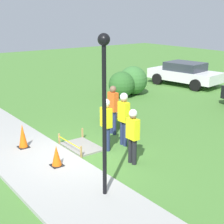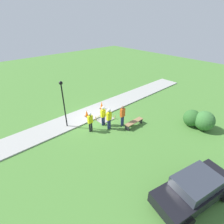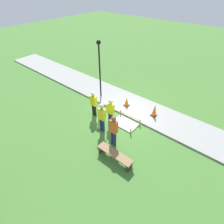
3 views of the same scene
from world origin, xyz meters
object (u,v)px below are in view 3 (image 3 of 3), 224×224
(traffic_cone_far_patch, at_px, (127,102))
(bystander_in_orange_shirt, at_px, (114,129))
(worker_assistant, at_px, (111,110))
(traffic_cone_near_patch, at_px, (154,110))
(lamppost_near, at_px, (99,62))
(park_bench, at_px, (115,155))
(worker_supervisor, at_px, (102,115))
(worker_trainee, at_px, (94,102))

(traffic_cone_far_patch, distance_m, bystander_in_orange_shirt, 3.51)
(worker_assistant, height_order, bystander_in_orange_shirt, bystander_in_orange_shirt)
(traffic_cone_near_patch, xyz_separation_m, lamppost_near, (4.07, 0.41, 2.15))
(park_bench, xyz_separation_m, worker_supervisor, (1.80, -1.12, 0.79))
(park_bench, distance_m, worker_trainee, 3.68)
(worker_supervisor, relative_size, lamppost_near, 0.48)
(traffic_cone_near_patch, distance_m, worker_supervisor, 3.43)
(park_bench, relative_size, lamppost_near, 0.47)
(park_bench, bearing_deg, lamppost_near, -40.85)
(worker_supervisor, bearing_deg, lamppost_near, -46.27)
(traffic_cone_far_patch, distance_m, worker_assistant, 2.12)
(park_bench, xyz_separation_m, bystander_in_orange_shirt, (0.67, -0.72, 0.73))
(park_bench, distance_m, worker_assistant, 2.68)
(bystander_in_orange_shirt, bearing_deg, worker_assistant, -44.96)
(traffic_cone_far_patch, bearing_deg, park_bench, 118.52)
(worker_assistant, relative_size, bystander_in_orange_shirt, 0.95)
(lamppost_near, bearing_deg, traffic_cone_near_patch, -174.26)
(worker_supervisor, relative_size, bystander_in_orange_shirt, 1.00)
(park_bench, bearing_deg, worker_trainee, -30.45)
(traffic_cone_near_patch, xyz_separation_m, worker_assistant, (1.64, 2.22, 0.55))
(traffic_cone_near_patch, bearing_deg, worker_trainee, 37.07)
(worker_trainee, xyz_separation_m, lamppost_near, (1.11, -1.83, 1.64))
(park_bench, bearing_deg, worker_supervisor, -31.83)
(worker_assistant, bearing_deg, traffic_cone_far_patch, -81.68)
(traffic_cone_near_patch, xyz_separation_m, worker_supervisor, (1.64, 2.95, 0.62))
(traffic_cone_near_patch, height_order, traffic_cone_far_patch, traffic_cone_near_patch)
(traffic_cone_far_patch, height_order, park_bench, traffic_cone_far_patch)
(park_bench, distance_m, bystander_in_orange_shirt, 1.23)
(park_bench, height_order, worker_assistant, worker_assistant)
(bystander_in_orange_shirt, bearing_deg, lamppost_near, -39.50)
(traffic_cone_near_patch, distance_m, lamppost_near, 4.62)
(traffic_cone_near_patch, bearing_deg, park_bench, 92.29)
(traffic_cone_far_patch, xyz_separation_m, park_bench, (-2.10, 3.86, -0.07))
(park_bench, xyz_separation_m, worker_trainee, (3.12, -1.84, 0.68))
(worker_trainee, bearing_deg, traffic_cone_near_patch, -142.93)
(worker_supervisor, bearing_deg, park_bench, 148.17)
(traffic_cone_far_patch, relative_size, worker_supervisor, 0.33)
(worker_supervisor, distance_m, worker_assistant, 0.74)
(lamppost_near, bearing_deg, worker_supervisor, 133.73)
(worker_assistant, height_order, worker_trainee, worker_assistant)
(traffic_cone_near_patch, distance_m, bystander_in_orange_shirt, 3.43)
(worker_trainee, height_order, bystander_in_orange_shirt, bystander_in_orange_shirt)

